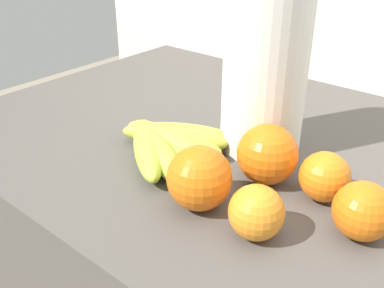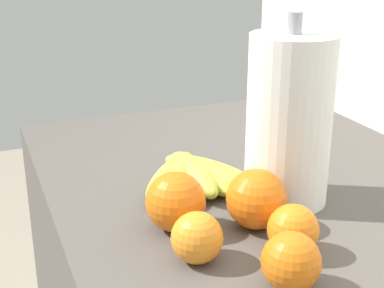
{
  "view_description": "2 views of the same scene",
  "coord_description": "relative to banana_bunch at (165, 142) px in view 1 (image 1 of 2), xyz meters",
  "views": [
    {
      "loc": [
        0.09,
        -0.54,
        1.2
      ],
      "look_at": [
        -0.26,
        -0.12,
        0.91
      ],
      "focal_mm": 41.34,
      "sensor_mm": 36.0,
      "label": 1
    },
    {
      "loc": [
        0.45,
        -0.42,
        1.24
      ],
      "look_at": [
        -0.32,
        -0.11,
        0.94
      ],
      "focal_mm": 52.94,
      "sensor_mm": 36.0,
      "label": 2
    }
  ],
  "objects": [
    {
      "name": "orange_front",
      "position": [
        0.16,
        0.03,
        0.02
      ],
      "size": [
        0.08,
        0.08,
        0.08
      ],
      "primitive_type": "sphere",
      "color": "orange",
      "rests_on": "counter"
    },
    {
      "name": "orange_back_right",
      "position": [
        0.3,
        0.0,
        0.01
      ],
      "size": [
        0.07,
        0.07,
        0.07
      ],
      "primitive_type": "sphere",
      "color": "orange",
      "rests_on": "counter"
    },
    {
      "name": "paper_towel_roll",
      "position": [
        0.1,
        0.12,
        0.11
      ],
      "size": [
        0.12,
        0.12,
        0.28
      ],
      "color": "white",
      "rests_on": "counter"
    },
    {
      "name": "orange_center",
      "position": [
        0.24,
        0.04,
        0.01
      ],
      "size": [
        0.07,
        0.07,
        0.07
      ],
      "primitive_type": "sphere",
      "color": "orange",
      "rests_on": "counter"
    },
    {
      "name": "banana_bunch",
      "position": [
        0.0,
        0.0,
        0.0
      ],
      "size": [
        0.2,
        0.2,
        0.04
      ],
      "color": "#AAC63F",
      "rests_on": "counter"
    },
    {
      "name": "orange_far_right",
      "position": [
        0.21,
        -0.07,
        0.01
      ],
      "size": [
        0.06,
        0.06,
        0.06
      ],
      "primitive_type": "sphere",
      "color": "orange",
      "rests_on": "counter"
    },
    {
      "name": "orange_back_left",
      "position": [
        0.12,
        -0.07,
        0.02
      ],
      "size": [
        0.08,
        0.08,
        0.08
      ],
      "primitive_type": "sphere",
      "color": "orange",
      "rests_on": "counter"
    }
  ]
}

